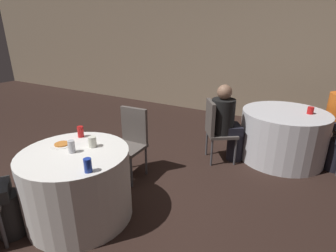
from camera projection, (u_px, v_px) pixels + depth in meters
The scene contains 14 objects.
ground_plane at pixel (86, 207), 2.90m from camera, with size 16.00×16.00×0.00m, color black.
wall_back at pixel (219, 51), 5.73m from camera, with size 16.00×0.06×2.80m.
table_near at pixel (78, 185), 2.66m from camera, with size 1.06×1.06×0.73m.
table_far at pixel (282, 135), 3.89m from camera, with size 1.21×1.21×0.73m.
chair_near_north at pixel (131, 137), 3.39m from camera, with size 0.42×0.42×0.91m.
chair_far_southwest at pixel (215, 126), 3.76m from camera, with size 0.56×0.56×0.91m.
person_orange_shirt at pixel (335, 118), 3.99m from camera, with size 0.50×0.49×1.13m.
person_black_shirt at pixel (227, 123), 3.76m from camera, with size 0.48×0.45×1.14m.
pizza_plate_near at pixel (62, 144), 2.69m from camera, with size 0.22×0.22×0.02m.
soda_can_silver at pixel (72, 147), 2.51m from camera, with size 0.07×0.07×0.12m.
soda_can_red at pixel (81, 132), 2.87m from camera, with size 0.07×0.07×0.12m.
soda_can_blue at pixel (88, 165), 2.17m from camera, with size 0.07×0.07×0.12m.
cup_near at pixel (92, 142), 2.63m from camera, with size 0.08×0.08×0.11m.
cup_far at pixel (310, 110), 3.66m from camera, with size 0.08×0.08×0.10m.
Camera 1 is at (1.99, -1.62, 1.86)m, focal length 28.00 mm.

